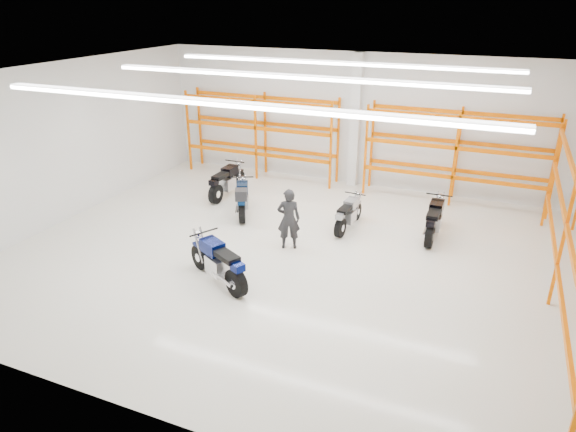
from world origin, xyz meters
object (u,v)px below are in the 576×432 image
at_px(motorcycle_back_d, 434,221).
at_px(standing_man, 289,219).
at_px(motorcycle_back_a, 226,182).
at_px(motorcycle_main, 219,264).
at_px(motorcycle_back_b, 242,199).
at_px(structural_column, 355,121).
at_px(motorcycle_back_c, 348,215).

height_order(motorcycle_back_d, standing_man, standing_man).
bearing_deg(motorcycle_back_a, motorcycle_main, -62.52).
height_order(motorcycle_back_a, standing_man, standing_man).
distance_m(motorcycle_back_a, motorcycle_back_d, 6.80).
bearing_deg(motorcycle_main, motorcycle_back_a, 117.48).
bearing_deg(standing_man, motorcycle_back_a, -60.76).
distance_m(motorcycle_back_b, motorcycle_back_d, 5.57).
bearing_deg(motorcycle_back_a, motorcycle_back_d, -4.83).
distance_m(motorcycle_main, motorcycle_back_d, 6.09).
xyz_separation_m(motorcycle_back_a, structural_column, (3.51, 2.79, 1.75)).
bearing_deg(motorcycle_main, standing_man, 72.29).
bearing_deg(motorcycle_main, structural_column, 83.41).
xyz_separation_m(motorcycle_main, standing_man, (0.74, 2.33, 0.31)).
bearing_deg(motorcycle_back_b, motorcycle_main, -70.07).
bearing_deg(motorcycle_back_c, motorcycle_main, -114.38).
xyz_separation_m(motorcycle_back_b, motorcycle_back_d, (5.53, 0.66, -0.04)).
bearing_deg(structural_column, motorcycle_back_d, -45.89).
bearing_deg(structural_column, motorcycle_back_b, -119.47).
bearing_deg(motorcycle_back_b, motorcycle_back_d, 6.80).
xyz_separation_m(motorcycle_main, motorcycle_back_b, (-1.37, 3.78, 0.02)).
bearing_deg(standing_man, motorcycle_back_b, -56.54).
height_order(motorcycle_back_c, standing_man, standing_man).
xyz_separation_m(motorcycle_back_c, structural_column, (-0.94, 3.74, 1.82)).
distance_m(motorcycle_back_b, standing_man, 2.58).
relative_size(motorcycle_main, motorcycle_back_c, 1.09).
bearing_deg(motorcycle_back_d, motorcycle_back_a, 175.17).
xyz_separation_m(motorcycle_back_b, motorcycle_back_c, (3.21, 0.28, -0.10)).
height_order(motorcycle_main, standing_man, standing_man).
relative_size(motorcycle_main, motorcycle_back_d, 0.95).
xyz_separation_m(motorcycle_back_c, standing_man, (-1.10, -1.73, 0.39)).
relative_size(motorcycle_back_a, standing_man, 1.32).
relative_size(motorcycle_main, structural_column, 0.45).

